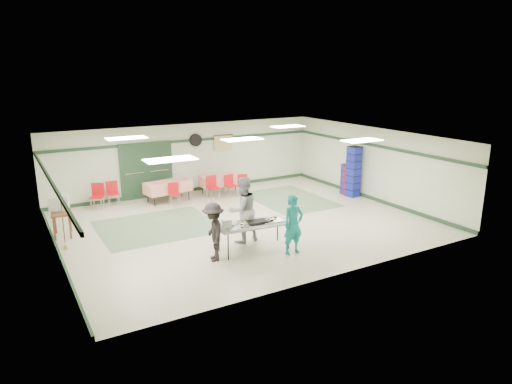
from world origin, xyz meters
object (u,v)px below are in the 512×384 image
volunteer_dark (213,232)px  chair_loose_b (97,194)px  dining_table_b (168,186)px  crate_stack_blue_a (347,179)px  chair_d (174,192)px  printer_table (61,215)px  volunteer_teal (293,225)px  dining_table_a (222,179)px  chair_b (212,185)px  chair_a (230,183)px  crate_stack_red (350,180)px  broom (63,223)px  chair_loose_a (113,191)px  chair_c (243,183)px  crate_stack_blue_b (353,172)px  office_printer (59,202)px  serving_table (254,225)px  volunteer_grey (243,210)px

volunteer_dark → chair_loose_b: 6.25m
dining_table_b → crate_stack_blue_a: crate_stack_blue_a is taller
chair_d → printer_table: bearing=-152.5°
volunteer_dark → volunteer_teal: bearing=88.9°
dining_table_a → chair_b: chair_b is taller
dining_table_b → chair_a: 2.35m
crate_stack_blue_a → chair_b: bearing=158.0°
chair_loose_b → crate_stack_red: (8.85, -2.96, 0.03)m
chair_a → broom: broom is taller
chair_loose_a → crate_stack_red: size_ratio=0.74×
volunteer_dark → chair_c: volunteer_dark is taller
chair_b → printer_table: bearing=-163.7°
dining_table_b → crate_stack_blue_b: (6.38, -2.86, 0.40)m
chair_loose_a → crate_stack_red: crate_stack_red is taller
volunteer_dark → office_printer: 5.13m
chair_b → printer_table: 5.62m
chair_c → crate_stack_blue_a: bearing=-7.0°
volunteer_dark → serving_table: bearing=110.0°
chair_c → serving_table: bearing=-93.6°
crate_stack_blue_b → broom: size_ratio=1.40×
dining_table_a → dining_table_b: size_ratio=0.99×
serving_table → printer_table: serving_table is taller
chair_loose_a → crate_stack_blue_a: size_ratio=0.74×
chair_loose_a → printer_table: chair_loose_a is taller
chair_c → dining_table_b: bearing=-170.1°
chair_a → crate_stack_red: (4.10, -2.11, 0.07)m
volunteer_teal → volunteer_grey: volunteer_grey is taller
dining_table_a → chair_c: 0.85m
serving_table → chair_loose_a: chair_loose_a is taller
chair_d → chair_loose_a: bearing=159.6°
chair_b → broom: broom is taller
crate_stack_red → chair_c: bearing=149.5°
chair_loose_a → volunteer_teal: bearing=-63.1°
chair_d → chair_loose_b: bearing=169.4°
dining_table_a → crate_stack_blue_b: size_ratio=0.90×
volunteer_dark → dining_table_a: (3.01, 5.75, -0.19)m
volunteer_teal → chair_loose_a: 7.54m
dining_table_a → crate_stack_red: bearing=-29.8°
chair_loose_b → printer_table: size_ratio=1.05×
broom → chair_loose_b: bearing=66.3°
volunteer_dark → chair_a: bearing=165.8°
office_printer → crate_stack_blue_b: bearing=5.6°
serving_table → chair_loose_b: chair_loose_b is taller
dining_table_a → chair_d: bearing=-162.5°
crate_stack_blue_b → office_printer: size_ratio=3.65×
crate_stack_blue_b → chair_loose_b: bearing=160.5°
serving_table → printer_table: bearing=143.9°
chair_loose_b → crate_stack_blue_a: size_ratio=0.77×
dining_table_a → chair_d: size_ratio=2.13×
volunteer_teal → broom: (-5.20, 3.44, -0.08)m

